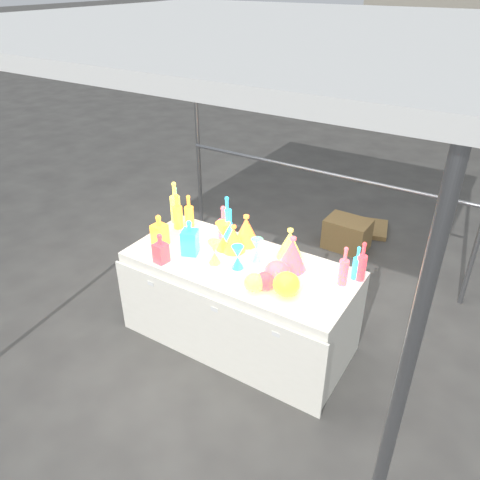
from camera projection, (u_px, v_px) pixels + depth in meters
The scene contains 30 objects.
ground at pixel (240, 336), 3.98m from camera, with size 80.00×80.00×0.00m, color #5A5853.
canopy_tent at pixel (241, 32), 2.80m from camera, with size 3.15×3.15×2.46m.
display_table at pixel (239, 302), 3.79m from camera, with size 1.84×0.83×0.75m.
cardboard_box_closed at pixel (347, 234), 5.18m from camera, with size 0.47×0.34×0.34m, color #A8814B.
cardboard_box_flat at pixel (360, 227), 5.63m from camera, with size 0.64×0.46×0.05m, color #A8814B.
bottle_0 at pixel (189, 211), 4.04m from camera, with size 0.08×0.08×0.30m, color red, non-canonical shape.
bottle_1 at pixel (227, 215), 3.94m from camera, with size 0.08×0.08×0.34m, color #1C9B20, non-canonical shape.
bottle_3 at pixel (223, 225), 3.77m from camera, with size 0.09×0.09×0.34m, color #241FB9, non-canonical shape.
bottle_4 at pixel (175, 202), 4.11m from camera, with size 0.09×0.09×0.38m, color #11676E, non-canonical shape.
bottle_5 at pixel (176, 204), 4.13m from camera, with size 0.07×0.07×0.33m, color #B62474, non-canonical shape.
bottle_6 at pixel (177, 211), 4.02m from camera, with size 0.08×0.08×0.32m, color red, non-canonical shape.
bottle_7 at pixel (227, 228), 3.72m from camera, with size 0.08×0.08×0.35m, color #1C9B20, non-canonical shape.
decanter_0 at pixel (159, 230), 3.78m from camera, with size 0.11×0.11×0.27m, color red, non-canonical shape.
decanter_1 at pixel (160, 248), 3.55m from camera, with size 0.10×0.10×0.25m, color #D85A16, non-canonical shape.
decanter_2 at pixel (190, 237), 3.65m from camera, with size 0.12×0.12×0.29m, color #1C9B20, non-canonical shape.
hourglass_2 at pixel (214, 252), 3.55m from camera, with size 0.10×0.10×0.19m, color #11676E, non-canonical shape.
hourglass_3 at pixel (257, 250), 3.58m from camera, with size 0.10×0.10×0.19m, color #B62474, non-canonical shape.
hourglass_4 at pixel (223, 236), 3.72m from camera, with size 0.12×0.12×0.24m, color red, non-canonical shape.
hourglass_5 at pixel (238, 257), 3.49m from camera, with size 0.09×0.09×0.19m, color #1C9B20, non-canonical shape.
globe_0 at pixel (286, 285), 3.21m from camera, with size 0.19×0.19×0.15m, color red, non-canonical shape.
globe_1 at pixel (254, 283), 3.26m from camera, with size 0.15×0.15×0.12m, color #11676E, non-canonical shape.
globe_2 at pixel (265, 282), 3.28m from camera, with size 0.15×0.15×0.12m, color #D85A16, non-canonical shape.
globe_3 at pixel (277, 274), 3.34m from camera, with size 0.19×0.19×0.15m, color #241FB9, non-canonical shape.
lampshade_0 at pixel (234, 238), 3.71m from camera, with size 0.19×0.19×0.23m, color yellow, non-canonical shape.
lampshade_1 at pixel (246, 229), 3.80m from camera, with size 0.21×0.21×0.25m, color yellow, non-canonical shape.
lampshade_2 at pixel (292, 253), 3.47m from camera, with size 0.23×0.23×0.27m, color #241FB9, non-canonical shape.
lampshade_3 at pixel (290, 243), 3.62m from camera, with size 0.21×0.21×0.25m, color #11676E, non-canonical shape.
bottle_8 at pixel (357, 263), 3.35m from camera, with size 0.06×0.06×0.27m, color #1C9B20, non-canonical shape.
bottle_9 at pixel (362, 261), 3.33m from camera, with size 0.07×0.07×0.31m, color #D85A16, non-canonical shape.
bottle_10 at pixel (344, 266), 3.29m from camera, with size 0.07×0.07×0.31m, color #241FB9, non-canonical shape.
Camera 1 is at (1.61, -2.57, 2.70)m, focal length 35.00 mm.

